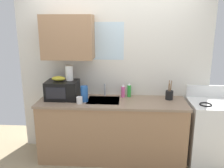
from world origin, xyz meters
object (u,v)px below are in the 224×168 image
microwave (62,90)px  cereal_canister (84,94)px  stove_range (209,132)px  paper_towel_roll (69,73)px  mug_white (79,100)px  dish_soap_bottle_pink (123,91)px  utensil_crock (169,95)px  banana_bunch (59,79)px  dish_soap_bottle_green (129,90)px

microwave → cereal_canister: microwave is taller
microwave → stove_range: bearing=-1.2°
paper_towel_roll → mug_white: (0.19, -0.24, -0.33)m
microwave → dish_soap_bottle_pink: 0.90m
cereal_canister → utensil_crock: size_ratio=0.78×
stove_range → cereal_canister: (-1.80, -0.05, 0.55)m
stove_range → mug_white: size_ratio=11.37×
stove_range → dish_soap_bottle_pink: dish_soap_bottle_pink is taller
banana_bunch → stove_range: bearing=-1.2°
dish_soap_bottle_green → utensil_crock: utensil_crock is taller
banana_bunch → dish_soap_bottle_green: size_ratio=0.93×
banana_bunch → cereal_canister: bearing=-14.4°
dish_soap_bottle_green → utensil_crock: 0.59m
cereal_canister → stove_range: bearing=1.7°
microwave → utensil_crock: 1.57m
microwave → utensil_crock: utensil_crock is taller
mug_white → utensil_crock: bearing=11.5°
mug_white → microwave: bearing=146.7°
mug_white → dish_soap_bottle_pink: bearing=29.0°
microwave → utensil_crock: size_ratio=1.59×
stove_range → dish_soap_bottle_pink: 1.38m
banana_bunch → dish_soap_bottle_pink: bearing=8.7°
cereal_canister → utensil_crock: bearing=7.9°
stove_range → banana_bunch: size_ratio=5.40×
utensil_crock → cereal_canister: bearing=-172.1°
paper_towel_roll → cereal_canister: bearing=-32.0°
dish_soap_bottle_pink → mug_white: bearing=-151.0°
microwave → banana_bunch: banana_bunch is taller
dish_soap_bottle_pink → cereal_canister: 0.60m
banana_bunch → cereal_canister: size_ratio=0.89×
cereal_canister → utensil_crock: (1.22, 0.17, -0.04)m
stove_range → dish_soap_bottle_green: 1.30m
cereal_canister → utensil_crock: 1.23m
dish_soap_bottle_pink → utensil_crock: (0.68, -0.07, -0.02)m
banana_bunch → utensil_crock: size_ratio=0.69×
dish_soap_bottle_pink → utensil_crock: 0.68m
paper_towel_roll → utensil_crock: paper_towel_roll is taller
paper_towel_roll → dish_soap_bottle_pink: 0.84m
stove_range → mug_white: (-1.86, -0.14, 0.49)m
utensil_crock → microwave: bearing=-177.4°
stove_range → paper_towel_roll: bearing=177.3°
mug_white → dish_soap_bottle_green: bearing=27.0°
paper_towel_roll → utensil_crock: 1.49m
dish_soap_bottle_pink → mug_white: (-0.60, -0.33, -0.04)m
dish_soap_bottle_green → cereal_canister: cereal_canister is taller
mug_white → utensil_crock: (1.28, 0.26, 0.02)m
microwave → mug_white: microwave is taller
dish_soap_bottle_green → mug_white: dish_soap_bottle_green is taller
utensil_crock → dish_soap_bottle_green: bearing=171.1°
cereal_canister → mug_white: (-0.05, -0.09, -0.06)m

